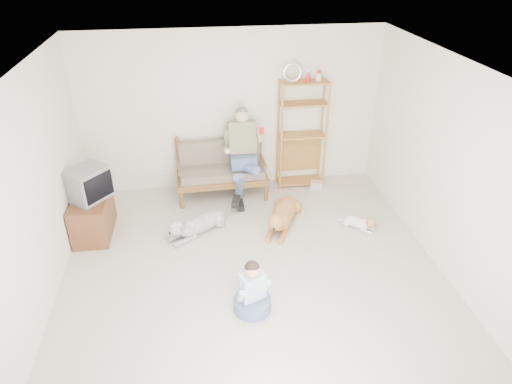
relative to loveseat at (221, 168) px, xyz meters
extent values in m
plane|color=silver|center=(0.23, -2.39, -0.49)|extent=(5.50, 5.50, 0.00)
plane|color=silver|center=(0.23, -2.39, 2.21)|extent=(5.50, 5.50, 0.00)
plane|color=beige|center=(0.23, 0.36, 0.86)|extent=(5.00, 0.00, 5.00)
plane|color=beige|center=(-2.27, -2.39, 0.86)|extent=(0.00, 5.50, 5.50)
plane|color=beige|center=(2.73, -2.39, 0.86)|extent=(0.00, 5.50, 5.50)
cube|color=brown|center=(0.00, -0.07, -0.14)|extent=(1.52, 0.74, 0.10)
cube|color=#756959|center=(0.00, -0.07, -0.02)|extent=(1.40, 0.64, 0.13)
cube|color=#756959|center=(0.00, 0.17, 0.21)|extent=(1.38, 0.16, 0.45)
cylinder|color=brown|center=(0.00, 0.23, 0.41)|extent=(1.40, 0.09, 0.05)
cylinder|color=brown|center=(-0.70, -0.37, -0.34)|extent=(0.07, 0.07, 0.30)
cylinder|color=brown|center=(-0.70, 0.23, -0.01)|extent=(0.07, 0.07, 0.95)
cylinder|color=brown|center=(0.70, -0.37, -0.34)|extent=(0.07, 0.07, 0.30)
cylinder|color=brown|center=(0.70, 0.23, -0.01)|extent=(0.07, 0.07, 0.95)
cube|color=#4F6091|center=(0.36, -0.10, 0.18)|extent=(0.42, 0.40, 0.21)
cube|color=gray|center=(0.36, 0.00, 0.55)|extent=(0.44, 0.30, 0.56)
sphere|color=tan|center=(0.36, -0.03, 0.92)|extent=(0.22, 0.22, 0.22)
sphere|color=#54504B|center=(0.36, -0.01, 0.96)|extent=(0.20, 0.20, 0.20)
cylinder|color=red|center=(0.64, -0.23, 0.73)|extent=(0.07, 0.07, 0.10)
cube|color=olive|center=(1.40, 0.16, 1.36)|extent=(0.79, 0.32, 0.03)
torus|color=silver|center=(1.20, 0.16, 1.53)|extent=(0.32, 0.05, 0.32)
cone|color=red|center=(1.46, 0.16, 1.46)|extent=(0.10, 0.10, 0.17)
cylinder|color=olive|center=(1.02, 0.01, 0.45)|extent=(0.04, 0.04, 1.87)
cylinder|color=olive|center=(1.02, 0.32, 0.45)|extent=(0.04, 0.04, 1.87)
cylinder|color=olive|center=(1.79, 0.01, 0.45)|extent=(0.04, 0.04, 1.87)
cylinder|color=olive|center=(1.79, 0.32, 0.45)|extent=(0.04, 0.04, 1.87)
cube|color=beige|center=(1.66, -0.08, -0.42)|extent=(0.24, 0.21, 0.13)
cube|color=brown|center=(-1.99, -0.93, -0.19)|extent=(0.51, 0.91, 0.60)
cube|color=brown|center=(-2.23, -1.15, -0.19)|extent=(0.03, 0.40, 0.50)
cube|color=brown|center=(-2.23, -0.71, -0.19)|extent=(0.03, 0.40, 0.50)
cube|color=slate|center=(-1.97, -0.89, 0.35)|extent=(0.70, 0.72, 0.47)
cube|color=black|center=(-1.80, -1.04, 0.35)|extent=(0.32, 0.38, 0.37)
cube|color=silver|center=(-1.02, 0.35, -0.19)|extent=(0.12, 0.02, 0.08)
ellipsoid|color=#B3763E|center=(0.88, -1.01, -0.34)|extent=(0.70, 1.01, 0.30)
sphere|color=#B3763E|center=(0.76, -1.27, -0.32)|extent=(0.30, 0.30, 0.30)
sphere|color=#B3763E|center=(0.66, -1.49, -0.19)|extent=(0.24, 0.24, 0.24)
ellipsoid|color=#B3763E|center=(0.62, -1.59, -0.21)|extent=(0.16, 0.20, 0.09)
cylinder|color=#B3763E|center=(1.07, -0.58, -0.43)|extent=(0.08, 0.38, 0.05)
ellipsoid|color=#B3763E|center=(0.60, -1.43, -0.19)|extent=(0.08, 0.09, 0.12)
ellipsoid|color=#B3763E|center=(0.75, -1.50, -0.19)|extent=(0.08, 0.09, 0.12)
ellipsoid|color=white|center=(-0.39, -1.09, -0.36)|extent=(0.86, 0.72, 0.25)
sphere|color=white|center=(-0.60, -1.23, -0.34)|extent=(0.25, 0.25, 0.25)
sphere|color=white|center=(-0.78, -1.35, -0.23)|extent=(0.22, 0.22, 0.22)
ellipsoid|color=white|center=(-0.86, -1.41, -0.25)|extent=(0.18, 0.17, 0.08)
cylinder|color=white|center=(-0.05, -0.84, -0.43)|extent=(0.23, 0.30, 0.04)
ellipsoid|color=white|center=(-0.80, -1.28, -0.23)|extent=(0.08, 0.08, 0.11)
ellipsoid|color=white|center=(-0.71, -1.40, -0.23)|extent=(0.08, 0.08, 0.11)
ellipsoid|color=white|center=(1.96, -1.34, -0.40)|extent=(0.43, 0.43, 0.17)
sphere|color=white|center=(2.05, -1.43, -0.39)|extent=(0.17, 0.17, 0.17)
sphere|color=#A47B52|center=(2.12, -1.50, -0.32)|extent=(0.15, 0.15, 0.15)
ellipsoid|color=#A47B52|center=(2.17, -1.55, -0.33)|extent=(0.12, 0.12, 0.06)
cylinder|color=white|center=(1.81, -1.19, -0.45)|extent=(0.16, 0.10, 0.03)
cone|color=#A47B52|center=(2.07, -1.53, -0.27)|extent=(0.05, 0.05, 0.05)
cone|color=#A47B52|center=(2.15, -1.45, -0.27)|extent=(0.05, 0.05, 0.05)
torus|color=red|center=(2.11, -1.49, -0.33)|extent=(0.14, 0.14, 0.02)
cylinder|color=#4F6091|center=(0.13, -2.85, -0.40)|extent=(0.45, 0.45, 0.16)
cube|color=#ADBFD0|center=(0.13, -2.83, -0.14)|extent=(0.33, 0.28, 0.35)
sphere|color=tan|center=(0.13, -2.85, 0.11)|extent=(0.18, 0.18, 0.18)
sphere|color=black|center=(0.13, -2.84, 0.14)|extent=(0.17, 0.17, 0.17)
camera|label=1|loc=(-0.42, -6.89, 3.47)|focal=32.00mm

